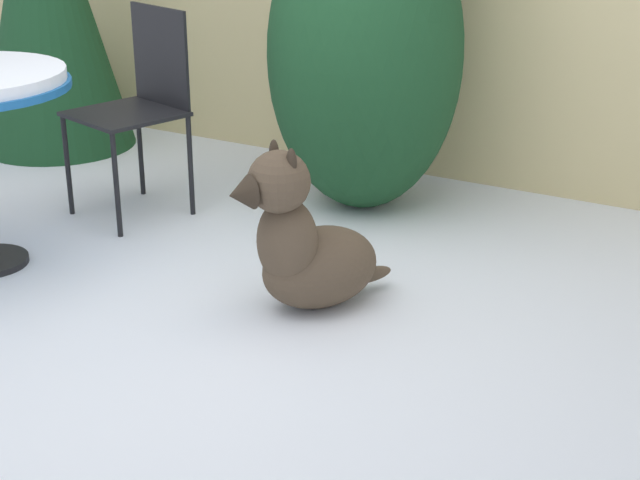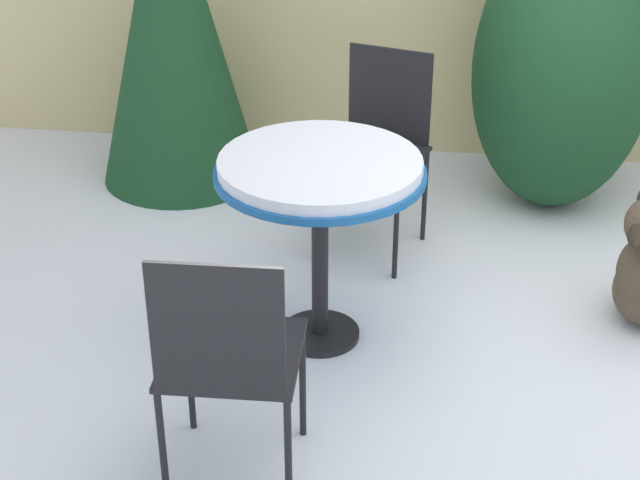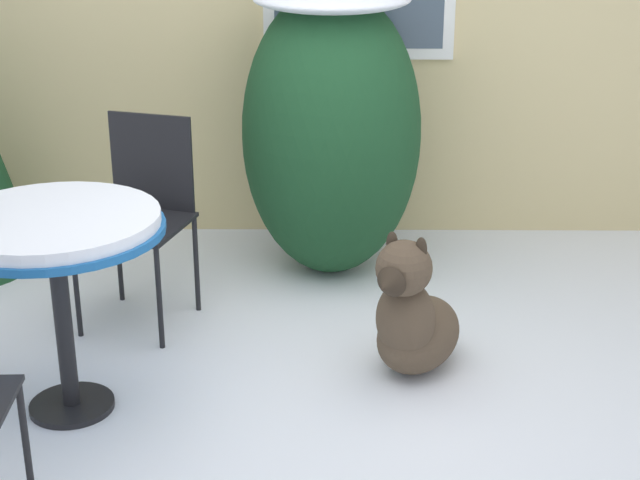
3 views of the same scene
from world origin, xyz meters
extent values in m
plane|color=white|center=(0.00, 0.00, 0.00)|extent=(16.00, 16.00, 0.00)
ellipsoid|color=#194223|center=(0.05, 1.60, 0.73)|extent=(0.90, 0.92, 1.46)
cube|color=black|center=(-0.84, 0.94, 0.49)|extent=(0.55, 0.55, 0.02)
cube|color=black|center=(-0.78, 1.14, 0.72)|extent=(0.40, 0.13, 0.45)
cylinder|color=black|center=(-1.09, 0.80, 0.24)|extent=(0.02, 0.02, 0.48)
cylinder|color=black|center=(-0.70, 0.69, 0.24)|extent=(0.02, 0.02, 0.48)
cylinder|color=black|center=(-0.98, 1.19, 0.24)|extent=(0.02, 0.02, 0.48)
cylinder|color=black|center=(-0.59, 1.08, 0.24)|extent=(0.02, 0.02, 0.48)
ellipsoid|color=#4C3D2D|center=(0.42, 0.52, 0.15)|extent=(0.51, 0.56, 0.31)
ellipsoid|color=#4C3D2D|center=(0.35, 0.40, 0.28)|extent=(0.32, 0.31, 0.33)
sphere|color=#4C3D2D|center=(0.33, 0.38, 0.52)|extent=(0.23, 0.23, 0.23)
cone|color=#2D241B|center=(0.26, 0.24, 0.50)|extent=(0.15, 0.14, 0.13)
ellipsoid|color=#2D241B|center=(0.29, 0.42, 0.61)|extent=(0.06, 0.05, 0.10)
ellipsoid|color=#2D241B|center=(0.40, 0.36, 0.61)|extent=(0.06, 0.05, 0.10)
ellipsoid|color=#4C3D2D|center=(0.52, 0.71, 0.07)|extent=(0.16, 0.22, 0.06)
camera|label=1|loc=(2.08, -2.41, 1.63)|focal=55.00mm
camera|label=2|loc=(-0.51, -3.21, 2.35)|focal=55.00mm
camera|label=3|loc=(0.03, -3.19, 2.04)|focal=55.00mm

